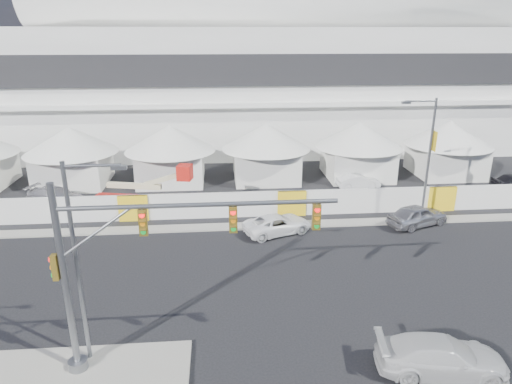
{
  "coord_description": "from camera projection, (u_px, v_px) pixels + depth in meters",
  "views": [
    {
      "loc": [
        0.45,
        -18.11,
        13.43
      ],
      "look_at": [
        2.86,
        10.0,
        3.56
      ],
      "focal_mm": 32.0,
      "sensor_mm": 36.0,
      "label": 1
    }
  ],
  "objects": [
    {
      "name": "ground",
      "position": [
        214.0,
        335.0,
        21.43
      ],
      "size": [
        160.0,
        160.0,
        0.0
      ],
      "primitive_type": "plane",
      "color": "black",
      "rests_on": "ground"
    },
    {
      "name": "far_curb",
      "position": [
        477.0,
        218.0,
        34.78
      ],
      "size": [
        80.0,
        1.2,
        0.12
      ],
      "primitive_type": "cube",
      "color": "gray",
      "rests_on": "ground"
    },
    {
      "name": "stadium",
      "position": [
        281.0,
        66.0,
        58.05
      ],
      "size": [
        80.0,
        24.8,
        21.98
      ],
      "color": "silver",
      "rests_on": "ground"
    },
    {
      "name": "tent_row",
      "position": [
        219.0,
        148.0,
        43.0
      ],
      "size": [
        53.4,
        8.4,
        5.4
      ],
      "color": "silver",
      "rests_on": "ground"
    },
    {
      "name": "hoarding_fence",
      "position": [
        292.0,
        203.0,
        35.22
      ],
      "size": [
        70.0,
        0.25,
        2.0
      ],
      "primitive_type": "cube",
      "color": "silver",
      "rests_on": "ground"
    },
    {
      "name": "sedan_silver",
      "position": [
        417.0,
        215.0,
        33.36
      ],
      "size": [
        3.44,
        5.06,
        1.6
      ],
      "primitive_type": "imported",
      "rotation": [
        0.0,
        0.0,
        1.94
      ],
      "color": "#A2A2A7",
      "rests_on": "ground"
    },
    {
      "name": "pickup_curb",
      "position": [
        278.0,
        224.0,
        32.15
      ],
      "size": [
        3.76,
        5.34,
        1.35
      ],
      "primitive_type": "imported",
      "rotation": [
        0.0,
        0.0,
        1.92
      ],
      "color": "white",
      "rests_on": "ground"
    },
    {
      "name": "pickup_near",
      "position": [
        441.0,
        356.0,
        18.86
      ],
      "size": [
        2.92,
        5.61,
        1.55
      ],
      "primitive_type": "imported",
      "rotation": [
        0.0,
        0.0,
        1.43
      ],
      "color": "silver",
      "rests_on": "ground"
    },
    {
      "name": "lot_car_a",
      "position": [
        358.0,
        181.0,
        41.53
      ],
      "size": [
        1.64,
        3.99,
        1.28
      ],
      "primitive_type": "imported",
      "rotation": [
        0.0,
        0.0,
        1.64
      ],
      "color": "silver",
      "rests_on": "ground"
    },
    {
      "name": "lot_car_c",
      "position": [
        56.0,
        196.0,
        37.57
      ],
      "size": [
        3.78,
        5.34,
        1.44
      ],
      "primitive_type": "imported",
      "rotation": [
        0.0,
        0.0,
        1.17
      ],
      "color": "#B8B7BC",
      "rests_on": "ground"
    },
    {
      "name": "traffic_mast",
      "position": [
        121.0,
        270.0,
        17.78
      ],
      "size": [
        11.02,
        0.79,
        8.18
      ],
      "color": "slate",
      "rests_on": "median_island"
    },
    {
      "name": "streetlight_median",
      "position": [
        81.0,
        252.0,
        18.15
      ],
      "size": [
        2.43,
        0.24,
        8.78
      ],
      "color": "gray",
      "rests_on": "median_island"
    },
    {
      "name": "streetlight_curb",
      "position": [
        427.0,
        152.0,
        32.66
      ],
      "size": [
        2.72,
        0.61,
        9.2
      ],
      "color": "gray",
      "rests_on": "ground"
    },
    {
      "name": "boom_lift",
      "position": [
        129.0,
        199.0,
        35.78
      ],
      "size": [
        8.3,
        2.7,
        4.11
      ],
      "rotation": [
        0.0,
        0.0,
        -0.23
      ],
      "color": "red",
      "rests_on": "ground"
    }
  ]
}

